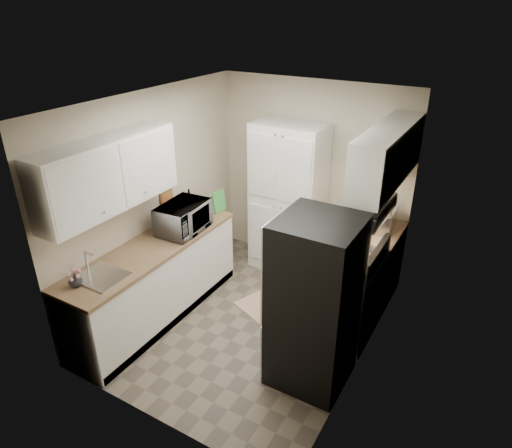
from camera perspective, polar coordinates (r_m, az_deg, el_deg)
name	(u,v)px	position (r m, az deg, el deg)	size (l,w,h in m)	color
ground	(250,321)	(5.41, -0.77, -11.98)	(3.20, 3.20, 0.00)	#665B4C
room_shell	(247,191)	(4.58, -1.15, 4.20)	(2.64, 3.24, 2.52)	beige
pantry_cabinet	(288,199)	(5.97, 4.00, 3.11)	(0.90, 0.55, 2.00)	white
base_cabinet_left	(156,283)	(5.37, -12.39, -7.19)	(0.60, 2.30, 0.88)	white
countertop_left	(152,248)	(5.13, -12.88, -2.90)	(0.63, 2.33, 0.04)	#846647
base_cabinet_right	(369,264)	(5.76, 13.94, -4.89)	(0.60, 0.80, 0.88)	white
countertop_right	(373,231)	(5.54, 14.45, -0.81)	(0.63, 0.83, 0.04)	#846647
electric_range	(345,294)	(5.09, 11.08, -8.60)	(0.71, 0.78, 1.13)	#B7B7BC
refrigerator	(315,303)	(4.27, 7.33, -9.82)	(0.70, 0.72, 1.70)	#B7B7BC
microwave	(183,218)	(5.31, -9.07, 0.80)	(0.61, 0.42, 0.34)	silver
wine_bottle	(190,204)	(5.70, -8.30, 2.55)	(0.08, 0.08, 0.31)	black
flower_vase	(75,280)	(4.62, -21.66, -6.54)	(0.13, 0.13, 0.13)	silver
cutting_board	(219,201)	(5.77, -4.64, 2.84)	(0.02, 0.22, 0.27)	green
toaster_oven	(379,219)	(5.52, 15.16, 0.62)	(0.33, 0.42, 0.24)	silver
fruit_basket	(383,206)	(5.43, 15.55, 2.18)	(0.25, 0.25, 0.11)	#E25408
kitchen_mat	(276,300)	(5.72, 2.53, -9.47)	(0.57, 0.91, 0.01)	tan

